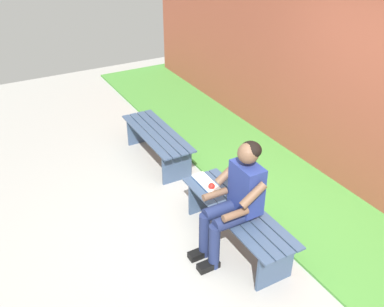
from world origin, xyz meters
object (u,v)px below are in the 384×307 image
(apple, at_px, (212,186))
(bench_far, at_px, (157,139))
(bench_near, at_px, (237,218))
(book_open, at_px, (206,183))
(person_seated, at_px, (236,197))

(apple, bearing_deg, bench_far, -1.75)
(bench_far, relative_size, apple, 18.71)
(bench_near, xyz_separation_m, apple, (0.43, 0.05, 0.15))
(apple, xyz_separation_m, book_open, (0.11, -0.01, -0.03))
(apple, relative_size, book_open, 0.18)
(bench_near, xyz_separation_m, bench_far, (1.91, -0.00, -0.00))
(bench_near, bearing_deg, book_open, 4.25)
(bench_near, bearing_deg, apple, 6.08)
(bench_near, distance_m, book_open, 0.55)
(apple, distance_m, book_open, 0.12)
(bench_far, xyz_separation_m, book_open, (-1.37, 0.04, 0.12))
(bench_far, height_order, book_open, book_open)
(bench_near, height_order, person_seated, person_seated)
(bench_near, relative_size, bench_far, 1.09)
(person_seated, height_order, apple, person_seated)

